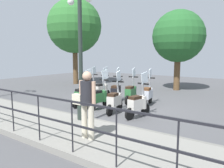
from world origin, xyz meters
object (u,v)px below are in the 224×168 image
object	(u,v)px
tree_large	(75,26)
scooter_near_2	(99,97)
scooter_far_3	(101,89)
scooter_far_4	(91,88)
scooter_near_1	(115,100)
scooter_near_3	(83,95)
tree_distant	(178,37)
scooter_near_0	(138,104)
scooter_far_2	(116,91)
pedestrian_with_bag	(87,100)
lamp_post_near	(81,61)
scooter_far_1	(131,92)
scooter_far_0	(148,94)

from	to	relation	value
tree_large	scooter_near_2	bearing A→B (deg)	-129.15
scooter_far_3	scooter_far_4	xyz separation A→B (m)	(0.02, 0.67, 0.00)
tree_large	scooter_far_4	xyz separation A→B (m)	(-3.38, -4.33, -3.63)
scooter_near_1	scooter_near_3	xyz separation A→B (m)	(0.11, 1.62, 0.00)
tree_distant	scooter_far_3	world-z (taller)	tree_distant
scooter_near_0	scooter_far_3	size ratio (longest dim) A/B	1.00
scooter_near_1	scooter_far_2	xyz separation A→B (m)	(1.66, 1.05, 0.00)
scooter_near_1	scooter_far_3	size ratio (longest dim) A/B	1.00
pedestrian_with_bag	scooter_near_1	size ratio (longest dim) A/B	1.03
lamp_post_near	scooter_far_2	world-z (taller)	lamp_post_near
scooter_near_1	scooter_far_3	bearing A→B (deg)	39.56
scooter_near_1	lamp_post_near	bearing A→B (deg)	166.26
tree_large	scooter_far_1	xyz separation A→B (m)	(-3.28, -6.56, -3.63)
lamp_post_near	scooter_near_3	bearing A→B (deg)	40.89
scooter_near_0	scooter_near_1	world-z (taller)	same
scooter_far_1	scooter_near_2	bearing A→B (deg)	157.14
scooter_near_1	scooter_far_4	size ratio (longest dim) A/B	1.00
pedestrian_with_bag	scooter_near_1	bearing A→B (deg)	23.88
scooter_near_0	scooter_far_0	distance (m)	1.95
lamp_post_near	scooter_near_2	distance (m)	2.36
tree_large	scooter_near_3	distance (m)	8.15
tree_large	scooter_far_1	bearing A→B (deg)	-116.55
tree_large	scooter_near_0	world-z (taller)	tree_large
scooter_far_1	scooter_far_3	bearing A→B (deg)	86.25
tree_distant	scooter_near_0	bearing A→B (deg)	-172.44
tree_large	scooter_far_2	world-z (taller)	tree_large
pedestrian_with_bag	lamp_post_near	bearing A→B (deg)	50.26
tree_distant	scooter_far_1	xyz separation A→B (m)	(-4.66, 0.47, -2.68)
scooter_near_1	scooter_near_2	distance (m)	0.84
pedestrian_with_bag	scooter_far_1	distance (m)	4.76
scooter_near_0	scooter_far_2	bearing A→B (deg)	61.36
tree_large	scooter_near_3	bearing A→B (deg)	-133.21
scooter_far_4	tree_large	bearing A→B (deg)	42.71
lamp_post_near	scooter_near_1	world-z (taller)	lamp_post_near
scooter_near_1	scooter_far_3	world-z (taller)	same
lamp_post_near	scooter_far_1	size ratio (longest dim) A/B	2.62
lamp_post_near	scooter_far_2	size ratio (longest dim) A/B	2.62
tree_large	scooter_far_4	world-z (taller)	tree_large
scooter_far_0	scooter_far_1	size ratio (longest dim) A/B	1.00
pedestrian_with_bag	tree_distant	xyz separation A→B (m)	(9.16, 0.94, 2.09)
scooter_near_3	pedestrian_with_bag	bearing A→B (deg)	-132.68
scooter_near_3	scooter_far_4	bearing A→B (deg)	35.07
scooter_far_2	tree_large	bearing A→B (deg)	42.91
scooter_near_1	scooter_far_2	distance (m)	1.96
scooter_far_1	scooter_far_2	distance (m)	0.70
scooter_far_2	scooter_far_3	world-z (taller)	same
scooter_near_2	scooter_near_3	xyz separation A→B (m)	(-0.02, 0.80, 0.00)
scooter_near_2	scooter_far_1	world-z (taller)	same
tree_distant	scooter_far_3	size ratio (longest dim) A/B	3.06
lamp_post_near	scooter_far_1	bearing A→B (deg)	4.10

